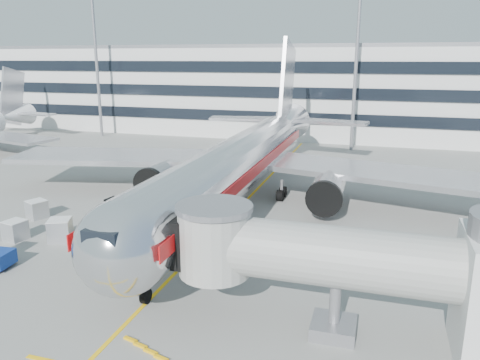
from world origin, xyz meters
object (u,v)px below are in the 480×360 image
(belt_loader, at_px, (129,222))
(ramp_worker, at_px, (110,235))
(cargo_container_right, at_px, (37,209))
(cargo_container_front, at_px, (60,230))
(cargo_container_left, at_px, (15,230))
(main_jet, at_px, (244,160))

(belt_loader, bearing_deg, ramp_worker, -83.86)
(cargo_container_right, xyz_separation_m, cargo_container_front, (5.29, -3.84, 0.07))
(belt_loader, relative_size, cargo_container_front, 2.53)
(cargo_container_left, bearing_deg, main_jet, 44.90)
(main_jet, relative_size, cargo_container_left, 30.53)
(cargo_container_left, distance_m, cargo_container_front, 3.48)
(ramp_worker, bearing_deg, main_jet, 41.97)
(main_jet, bearing_deg, cargo_container_right, -149.85)
(cargo_container_right, height_order, ramp_worker, ramp_worker)
(main_jet, bearing_deg, cargo_container_front, -129.14)
(cargo_container_right, distance_m, cargo_container_front, 6.54)
(cargo_container_right, bearing_deg, main_jet, 30.15)
(cargo_container_left, relative_size, cargo_container_front, 0.79)
(main_jet, height_order, cargo_container_right, main_jet)
(cargo_container_left, distance_m, cargo_container_right, 5.10)
(main_jet, distance_m, cargo_container_front, 17.25)
(main_jet, xyz_separation_m, belt_loader, (-6.82, -9.64, -3.53))
(main_jet, relative_size, cargo_container_right, 26.60)
(belt_loader, distance_m, cargo_container_left, 8.44)
(main_jet, xyz_separation_m, cargo_container_left, (-14.04, -13.99, -3.47))
(main_jet, xyz_separation_m, cargo_container_right, (-15.97, -9.28, -3.45))
(cargo_container_right, bearing_deg, belt_loader, -2.25)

